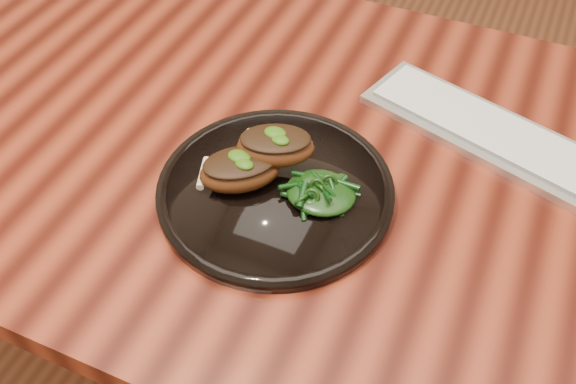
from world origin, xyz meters
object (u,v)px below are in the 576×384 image
(desk, at_px, (298,185))
(lamb_chop_front, at_px, (240,169))
(greens_heap, at_px, (321,189))
(keyboard, at_px, (493,134))
(plate, at_px, (275,190))

(desk, bearing_deg, lamb_chop_front, -106.70)
(lamb_chop_front, distance_m, greens_heap, 0.11)
(lamb_chop_front, xyz_separation_m, keyboard, (0.28, 0.23, -0.03))
(greens_heap, bearing_deg, keyboard, 51.12)
(desk, height_order, plate, plate)
(plate, relative_size, greens_heap, 3.41)
(plate, height_order, lamb_chop_front, lamb_chop_front)
(plate, distance_m, keyboard, 0.32)
(plate, xyz_separation_m, lamb_chop_front, (-0.04, -0.01, 0.03))
(plate, bearing_deg, keyboard, 43.43)
(plate, height_order, greens_heap, greens_heap)
(desk, relative_size, plate, 5.22)
(desk, height_order, keyboard, keyboard)
(desk, bearing_deg, plate, -84.10)
(desk, xyz_separation_m, greens_heap, (0.07, -0.10, 0.12))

